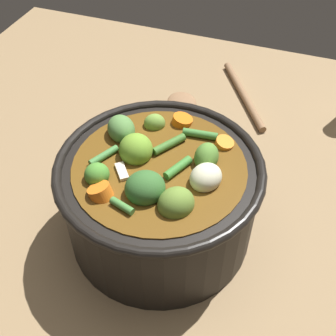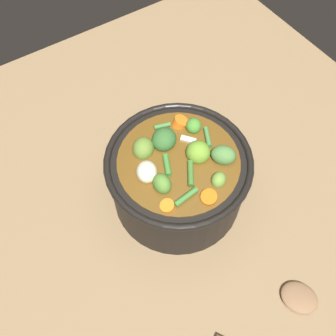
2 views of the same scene
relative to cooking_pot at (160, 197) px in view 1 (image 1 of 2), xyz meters
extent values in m
plane|color=#8C704C|center=(0.00, 0.00, -0.07)|extent=(1.10, 1.10, 0.00)
cylinder|color=black|center=(0.00, 0.00, -0.01)|extent=(0.25, 0.25, 0.13)
torus|color=black|center=(0.00, 0.00, 0.06)|extent=(0.26, 0.26, 0.01)
cylinder|color=brown|center=(0.00, 0.00, 0.00)|extent=(0.22, 0.22, 0.12)
ellipsoid|color=olive|center=(-0.07, -0.03, 0.06)|extent=(0.03, 0.04, 0.03)
ellipsoid|color=#4A8C31|center=(0.04, -0.06, 0.06)|extent=(0.04, 0.04, 0.03)
ellipsoid|color=#35672E|center=(0.05, 0.00, 0.07)|extent=(0.06, 0.06, 0.04)
ellipsoid|color=#538441|center=(-0.04, -0.07, 0.07)|extent=(0.06, 0.06, 0.03)
ellipsoid|color=olive|center=(0.05, 0.04, 0.06)|extent=(0.06, 0.06, 0.04)
ellipsoid|color=#568733|center=(-0.03, 0.05, 0.07)|extent=(0.04, 0.03, 0.04)
ellipsoid|color=olive|center=(-0.01, -0.03, 0.07)|extent=(0.05, 0.05, 0.04)
cylinder|color=orange|center=(-0.09, 0.00, 0.06)|extent=(0.04, 0.04, 0.02)
cylinder|color=orange|center=(-0.06, 0.07, 0.06)|extent=(0.03, 0.03, 0.02)
cylinder|color=orange|center=(0.07, -0.05, 0.06)|extent=(0.04, 0.04, 0.03)
ellipsoid|color=beige|center=(0.01, 0.06, 0.06)|extent=(0.05, 0.05, 0.03)
cylinder|color=#45803A|center=(0.08, -0.02, 0.06)|extent=(0.02, 0.03, 0.01)
cylinder|color=#3E8233|center=(0.00, 0.02, 0.06)|extent=(0.04, 0.03, 0.01)
cylinder|color=#417F36|center=(-0.07, 0.03, 0.06)|extent=(0.01, 0.05, 0.01)
cylinder|color=#41742C|center=(-0.04, 0.00, 0.06)|extent=(0.05, 0.03, 0.01)
cylinder|color=#46843F|center=(0.01, -0.07, 0.06)|extent=(0.04, 0.03, 0.01)
cube|color=beige|center=(0.03, -0.04, 0.06)|extent=(0.03, 0.03, 0.01)
ellipsoid|color=#8A6443|center=(-0.29, -0.06, -0.06)|extent=(0.08, 0.08, 0.01)
cylinder|color=#8A6443|center=(-0.35, 0.04, -0.06)|extent=(0.19, 0.12, 0.01)
camera|label=1|loc=(0.35, 0.14, 0.44)|focal=46.50mm
camera|label=2|loc=(-0.30, 0.22, 0.63)|focal=41.88mm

